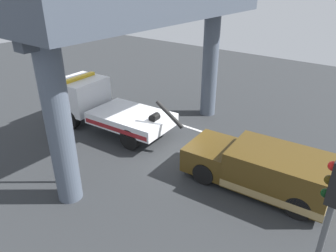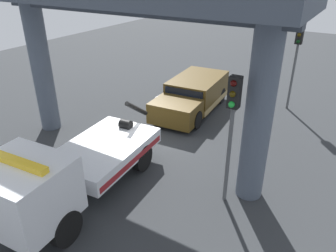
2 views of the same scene
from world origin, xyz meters
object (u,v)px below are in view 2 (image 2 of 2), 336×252
at_px(traffic_light_near, 297,49).
at_px(tow_truck_white, 64,172).
at_px(towed_van_green, 193,95).
at_px(traffic_light_far, 232,114).

bearing_deg(traffic_light_near, tow_truck_white, -19.87).
xyz_separation_m(towed_van_green, traffic_light_far, (5.81, 4.12, 2.20)).
bearing_deg(tow_truck_white, towed_van_green, -179.58).
bearing_deg(towed_van_green, tow_truck_white, 0.42).
xyz_separation_m(tow_truck_white, traffic_light_far, (-2.74, 4.06, 1.78)).
bearing_deg(towed_van_green, traffic_light_far, 35.37).
relative_size(tow_truck_white, traffic_light_near, 1.73).
relative_size(towed_van_green, traffic_light_near, 1.26).
bearing_deg(tow_truck_white, traffic_light_near, 160.13).
bearing_deg(traffic_light_far, traffic_light_near, 180.00).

